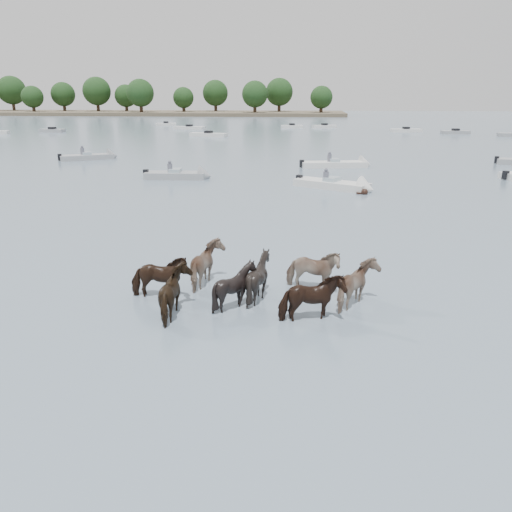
# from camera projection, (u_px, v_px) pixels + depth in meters

# --- Properties ---
(ground) EXTENTS (400.00, 400.00, 0.00)m
(ground) POSITION_uv_depth(u_px,v_px,m) (320.00, 316.00, 13.92)
(ground) COLOR #4A5A6B
(ground) RESTS_ON ground
(shoreline) EXTENTS (160.00, 30.00, 1.00)m
(shoreline) POSITION_uv_depth(u_px,v_px,m) (96.00, 113.00, 162.75)
(shoreline) COLOR #4C4233
(shoreline) RESTS_ON ground
(pony_herd) EXTENTS (7.53, 4.35, 1.55)m
(pony_herd) POSITION_uv_depth(u_px,v_px,m) (250.00, 282.00, 14.73)
(pony_herd) COLOR black
(pony_herd) RESTS_ON ground
(swimming_pony) EXTENTS (0.72, 0.44, 0.44)m
(swimming_pony) POSITION_uv_depth(u_px,v_px,m) (364.00, 193.00, 31.05)
(swimming_pony) COLOR black
(swimming_pony) RESTS_ON ground
(motorboat_a) EXTENTS (5.09, 1.84, 1.92)m
(motorboat_a) POSITION_uv_depth(u_px,v_px,m) (185.00, 175.00, 36.85)
(motorboat_a) COLOR gray
(motorboat_a) RESTS_ON ground
(motorboat_b) EXTENTS (5.53, 4.16, 1.92)m
(motorboat_b) POSITION_uv_depth(u_px,v_px,m) (342.00, 186.00, 32.58)
(motorboat_b) COLOR silver
(motorboat_b) RESTS_ON ground
(motorboat_c) EXTENTS (6.27, 2.78, 1.92)m
(motorboat_c) POSITION_uv_depth(u_px,v_px,m) (343.00, 164.00, 42.82)
(motorboat_c) COLOR silver
(motorboat_c) RESTS_ON ground
(motorboat_f) EXTENTS (5.37, 4.17, 1.92)m
(motorboat_f) POSITION_uv_depth(u_px,v_px,m) (95.00, 157.00, 48.15)
(motorboat_f) COLOR gray
(motorboat_f) RESTS_ON ground
(distant_flotilla) EXTENTS (105.53, 29.96, 0.93)m
(distant_flotilla) POSITION_uv_depth(u_px,v_px,m) (317.00, 130.00, 84.09)
(distant_flotilla) COLOR silver
(distant_flotilla) RESTS_ON ground
(treeline) EXTENTS (146.93, 22.71, 12.29)m
(treeline) POSITION_uv_depth(u_px,v_px,m) (82.00, 93.00, 162.92)
(treeline) COLOR #382619
(treeline) RESTS_ON ground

